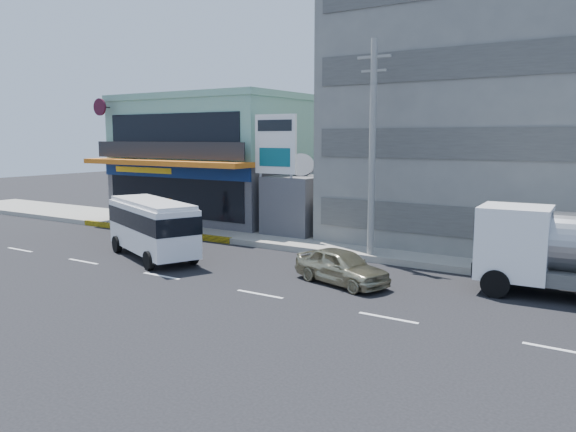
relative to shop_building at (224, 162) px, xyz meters
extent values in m
plane|color=black|center=(8.00, -13.95, -4.00)|extent=(120.00, 120.00, 0.00)
cube|color=gray|center=(13.00, -4.45, -3.85)|extent=(70.00, 5.00, 0.30)
cube|color=#424247|center=(0.00, 0.05, -2.00)|extent=(12.00, 10.00, 4.00)
cube|color=#7CB094|center=(0.00, 0.05, 2.00)|extent=(12.00, 10.00, 4.00)
cube|color=orange|center=(0.00, -5.75, 0.15)|extent=(12.40, 1.80, 0.30)
cube|color=navy|center=(0.00, -5.00, -0.40)|extent=(12.00, 0.12, 0.80)
cube|color=black|center=(0.00, -4.97, -1.90)|extent=(11.00, 0.06, 2.60)
cube|color=gray|center=(18.00, 1.05, 3.00)|extent=(16.00, 12.00, 14.00)
cube|color=#424247|center=(8.00, -1.95, -2.25)|extent=(3.00, 6.00, 3.50)
cylinder|color=slate|center=(8.00, -2.95, -0.42)|extent=(1.50, 1.50, 0.15)
cylinder|color=gray|center=(6.50, -4.75, -0.75)|extent=(0.16, 0.16, 6.50)
cylinder|color=gray|center=(8.50, -4.75, -0.75)|extent=(0.16, 0.16, 6.50)
cube|color=white|center=(7.50, -4.75, 1.30)|extent=(2.60, 0.18, 3.20)
cylinder|color=#999993|center=(14.00, -6.55, 1.00)|extent=(0.30, 0.30, 10.00)
cube|color=#999993|center=(14.00, -6.55, 5.20)|extent=(1.60, 0.12, 0.12)
cube|color=#999993|center=(14.00, -6.55, 4.60)|extent=(1.20, 0.10, 0.10)
cube|color=white|center=(5.15, -11.66, -2.51)|extent=(6.79, 4.46, 2.14)
cube|color=black|center=(5.15, -11.66, -2.09)|extent=(6.85, 4.52, 0.79)
cube|color=white|center=(5.15, -11.66, -1.35)|extent=(6.55, 4.22, 0.19)
cylinder|color=black|center=(2.70, -11.71, -3.58)|extent=(0.87, 0.57, 0.84)
cylinder|color=black|center=(3.51, -9.83, -3.58)|extent=(0.87, 0.57, 0.84)
cylinder|color=black|center=(6.80, -13.48, -3.58)|extent=(0.87, 0.57, 0.84)
cylinder|color=black|center=(7.61, -11.60, -3.58)|extent=(0.87, 0.57, 0.84)
imported|color=tan|center=(14.81, -11.03, -3.30)|extent=(4.40, 2.78, 1.40)
cube|color=white|center=(20.64, -8.54, -2.13)|extent=(2.57, 2.57, 2.63)
cylinder|color=black|center=(20.30, -9.72, -3.49)|extent=(1.03, 0.36, 1.01)
cylinder|color=black|center=(20.17, -7.40, -3.49)|extent=(1.03, 0.36, 1.01)
imported|color=#620E11|center=(2.19, -7.42, -3.53)|extent=(1.86, 0.95, 0.93)
imported|color=#66594C|center=(2.19, -7.42, -2.57)|extent=(0.52, 0.69, 1.71)
camera|label=1|loc=(24.61, -30.08, 1.69)|focal=35.00mm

